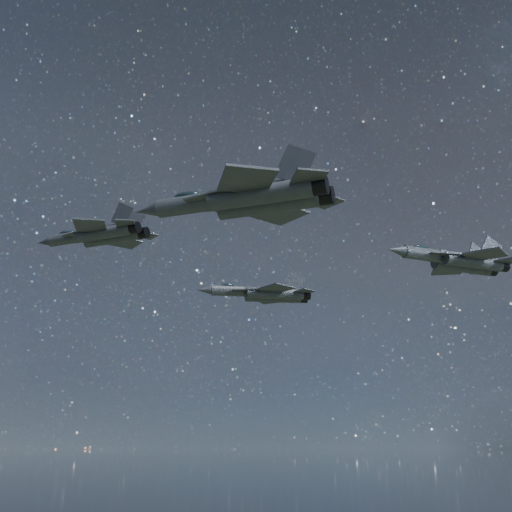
{
  "coord_description": "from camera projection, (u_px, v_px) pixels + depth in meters",
  "views": [
    {
      "loc": [
        -2.95,
        -65.08,
        124.45
      ],
      "look_at": [
        -1.19,
        2.21,
        146.25
      ],
      "focal_mm": 42.0,
      "sensor_mm": 36.0,
      "label": 1
    }
  ],
  "objects": [
    {
      "name": "jet_lead",
      "position": [
        99.0,
        235.0,
        72.34
      ],
      "size": [
        16.19,
        10.61,
        4.17
      ],
      "rotation": [
        0.0,
        0.0,
        -0.43
      ],
      "color": "#2F343B"
    },
    {
      "name": "jet_left",
      "position": [
        265.0,
        293.0,
        91.22
      ],
      "size": [
        18.11,
        12.68,
        4.56
      ],
      "rotation": [
        0.0,
        0.0,
        0.11
      ],
      "color": "#2F343B"
    },
    {
      "name": "jet_right",
      "position": [
        248.0,
        198.0,
        54.24
      ],
      "size": [
        20.05,
        13.3,
        5.11
      ],
      "rotation": [
        0.0,
        0.0,
        -0.37
      ],
      "color": "#2F343B"
    },
    {
      "name": "jet_slot",
      "position": [
        458.0,
        261.0,
        65.46
      ],
      "size": [
        15.53,
        10.33,
        3.95
      ],
      "rotation": [
        0.0,
        0.0,
        0.36
      ],
      "color": "#2F343B"
    }
  ]
}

